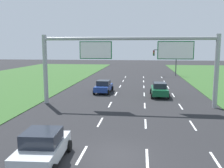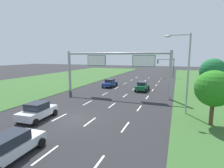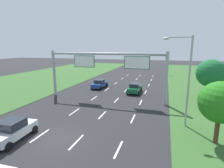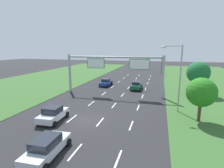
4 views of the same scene
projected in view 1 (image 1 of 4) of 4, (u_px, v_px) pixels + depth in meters
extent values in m
plane|color=#262628|center=(114.00, 156.00, 13.29)|extent=(200.00, 200.00, 0.00)
cube|color=white|center=(82.00, 155.00, 13.49)|extent=(0.14, 2.40, 0.01)
cube|color=white|center=(100.00, 122.00, 19.38)|extent=(0.14, 2.40, 0.01)
cube|color=white|center=(110.00, 105.00, 25.28)|extent=(0.14, 2.40, 0.01)
cube|color=white|center=(116.00, 94.00, 31.17)|extent=(0.14, 2.40, 0.01)
cube|color=white|center=(120.00, 86.00, 37.06)|extent=(0.14, 2.40, 0.01)
cube|color=white|center=(123.00, 81.00, 42.96)|extent=(0.14, 2.40, 0.01)
cube|color=white|center=(125.00, 77.00, 48.85)|extent=(0.14, 2.40, 0.01)
cube|color=white|center=(147.00, 158.00, 13.08)|extent=(0.14, 2.40, 0.01)
cube|color=white|center=(146.00, 124.00, 18.97)|extent=(0.14, 2.40, 0.01)
cube|color=white|center=(145.00, 106.00, 24.87)|extent=(0.14, 2.40, 0.01)
cube|color=white|center=(144.00, 94.00, 30.76)|extent=(0.14, 2.40, 0.01)
cube|color=white|center=(144.00, 87.00, 36.65)|extent=(0.14, 2.40, 0.01)
cube|color=white|center=(144.00, 81.00, 42.55)|extent=(0.14, 2.40, 0.01)
cube|color=white|center=(143.00, 77.00, 48.44)|extent=(0.14, 2.40, 0.01)
cube|color=white|center=(217.00, 162.00, 12.67)|extent=(0.14, 2.40, 0.01)
cube|color=white|center=(193.00, 125.00, 18.56)|extent=(0.14, 2.40, 0.01)
cube|color=white|center=(181.00, 107.00, 24.45)|extent=(0.14, 2.40, 0.01)
cube|color=white|center=(173.00, 95.00, 30.35)|extent=(0.14, 2.40, 0.01)
cube|color=white|center=(168.00, 87.00, 36.24)|extent=(0.14, 2.40, 0.01)
cube|color=white|center=(164.00, 82.00, 42.14)|extent=(0.14, 2.40, 0.01)
cube|color=white|center=(162.00, 77.00, 48.03)|extent=(0.14, 2.40, 0.01)
cube|color=#145633|center=(159.00, 91.00, 29.49)|extent=(1.80, 4.26, 0.72)
cube|color=#232833|center=(159.00, 85.00, 29.32)|extent=(1.51, 1.99, 0.60)
cylinder|color=black|center=(151.00, 91.00, 31.20)|extent=(0.22, 0.64, 0.64)
cylinder|color=black|center=(166.00, 91.00, 30.99)|extent=(0.22, 0.64, 0.64)
cylinder|color=black|center=(152.00, 96.00, 28.10)|extent=(0.22, 0.64, 0.64)
cylinder|color=black|center=(169.00, 96.00, 27.89)|extent=(0.22, 0.64, 0.64)
cube|color=silver|center=(43.00, 150.00, 12.48)|extent=(2.12, 4.07, 0.69)
cube|color=#232833|center=(42.00, 137.00, 12.34)|extent=(1.80, 1.87, 0.67)
cylinder|color=black|center=(35.00, 145.00, 14.01)|extent=(0.25, 0.65, 0.64)
cylinder|color=black|center=(69.00, 146.00, 13.88)|extent=(0.25, 0.65, 0.64)
cube|color=navy|center=(104.00, 88.00, 31.86)|extent=(1.93, 4.17, 0.65)
cube|color=#232833|center=(104.00, 83.00, 31.74)|extent=(1.63, 1.75, 0.62)
cylinder|color=black|center=(99.00, 88.00, 33.51)|extent=(0.25, 0.65, 0.64)
cylinder|color=black|center=(112.00, 88.00, 33.22)|extent=(0.25, 0.65, 0.64)
cylinder|color=black|center=(94.00, 92.00, 30.59)|extent=(0.25, 0.65, 0.64)
cylinder|color=black|center=(108.00, 92.00, 30.30)|extent=(0.25, 0.65, 0.64)
cylinder|color=#9EA0A5|center=(45.00, 70.00, 25.45)|extent=(0.44, 0.44, 7.00)
cylinder|color=#9EA0A5|center=(217.00, 72.00, 23.48)|extent=(0.44, 0.44, 7.00)
cylinder|color=#9EA0A5|center=(128.00, 38.00, 24.01)|extent=(16.80, 0.32, 0.32)
cube|color=#0C5B28|center=(96.00, 50.00, 24.55)|extent=(3.21, 0.12, 1.72)
cube|color=white|center=(96.00, 50.00, 24.48)|extent=(3.05, 0.01, 1.56)
cube|color=#0C5B28|center=(176.00, 50.00, 23.64)|extent=(3.40, 0.12, 1.72)
cube|color=white|center=(176.00, 50.00, 23.58)|extent=(3.24, 0.01, 1.56)
cylinder|color=#47494F|center=(176.00, 62.00, 50.52)|extent=(0.20, 0.20, 5.60)
cylinder|color=#47494F|center=(165.00, 50.00, 50.43)|extent=(4.50, 0.14, 0.14)
cube|color=black|center=(154.00, 53.00, 50.78)|extent=(0.32, 0.36, 1.10)
sphere|color=red|center=(154.00, 51.00, 50.53)|extent=(0.22, 0.22, 0.22)
sphere|color=orange|center=(154.00, 53.00, 50.59)|extent=(0.22, 0.22, 0.22)
sphere|color=green|center=(154.00, 55.00, 50.64)|extent=(0.22, 0.22, 0.22)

